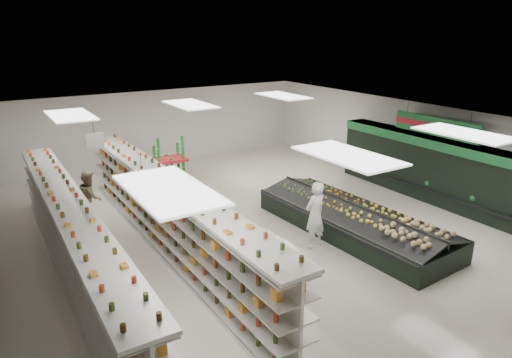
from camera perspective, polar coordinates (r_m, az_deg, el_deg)
floor at (r=13.89m, az=-0.82°, el=-5.94°), size 16.00×16.00×0.00m
ceiling at (r=12.90m, az=-0.88°, el=7.12°), size 14.00×16.00×0.02m
wall_back at (r=20.36m, az=-12.70°, el=6.25°), size 14.00×0.02×3.20m
wall_right at (r=17.83m, az=18.80°, el=4.03°), size 0.02×16.00×3.20m
produce_wall_case at (r=16.68m, az=21.58°, el=1.49°), size 0.93×8.00×2.20m
aisle_sign_near at (r=9.71m, az=-14.03°, el=0.03°), size 0.52×0.06×0.75m
aisle_sign_far at (r=13.45m, az=-19.52°, el=4.57°), size 0.52×0.06×0.75m
hortifruti_banner at (r=16.13m, az=21.55°, el=6.13°), size 0.12×3.20×0.95m
gondola_left at (r=11.57m, az=-21.82°, el=-7.65°), size 0.97×11.28×1.95m
gondola_center at (r=12.40m, az=-10.98°, el=-4.74°), size 0.94×11.57×2.01m
produce_island at (r=13.62m, az=11.97°, el=-4.94°), size 2.55×6.31×0.93m
soda_endcap at (r=17.96m, az=-10.80°, el=2.18°), size 1.37×0.98×1.67m
shopper_main at (r=12.39m, az=7.38°, el=-4.49°), size 0.74×0.55×1.87m
shopper_background at (r=14.76m, az=-20.03°, el=-2.12°), size 0.63×0.88×1.66m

